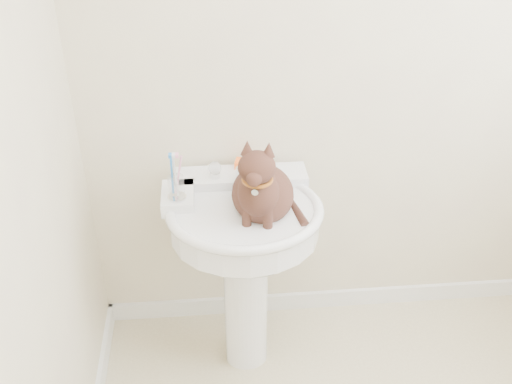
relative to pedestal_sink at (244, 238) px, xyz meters
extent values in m
cube|color=white|center=(0.47, 0.28, -0.61)|extent=(2.20, 0.02, 0.09)
cylinder|color=white|center=(0.00, -0.01, -0.34)|extent=(0.18, 0.18, 0.64)
cylinder|color=white|center=(0.00, -0.01, 0.08)|extent=(0.56, 0.56, 0.12)
ellipsoid|color=white|center=(0.00, -0.01, 0.02)|extent=(0.52, 0.45, 0.20)
torus|color=white|center=(0.00, -0.01, 0.14)|extent=(0.59, 0.59, 0.04)
cube|color=white|center=(0.00, 0.19, 0.15)|extent=(0.52, 0.14, 0.06)
cube|color=white|center=(-0.25, 0.08, 0.15)|extent=(0.12, 0.19, 0.06)
cylinder|color=silver|center=(0.00, 0.15, 0.20)|extent=(0.05, 0.05, 0.05)
cylinder|color=silver|center=(0.00, 0.10, 0.23)|extent=(0.04, 0.04, 0.14)
sphere|color=white|center=(-0.11, 0.17, 0.22)|extent=(0.06, 0.06, 0.06)
sphere|color=white|center=(0.11, 0.17, 0.22)|extent=(0.06, 0.06, 0.06)
cube|color=#FF6119|center=(0.03, 0.24, 0.19)|extent=(0.10, 0.08, 0.03)
cylinder|color=silver|center=(-0.25, 0.03, 0.18)|extent=(0.07, 0.07, 0.01)
cylinder|color=white|center=(-0.25, 0.03, 0.23)|extent=(0.06, 0.06, 0.09)
cylinder|color=blue|center=(-0.26, 0.03, 0.28)|extent=(0.01, 0.01, 0.17)
cylinder|color=white|center=(-0.25, 0.03, 0.28)|extent=(0.01, 0.01, 0.17)
cylinder|color=pink|center=(-0.23, 0.03, 0.28)|extent=(0.01, 0.01, 0.17)
ellipsoid|color=#48291E|center=(0.06, 0.00, 0.20)|extent=(0.23, 0.26, 0.21)
ellipsoid|color=#48291E|center=(0.06, -0.10, 0.27)|extent=(0.15, 0.14, 0.19)
ellipsoid|color=#48291E|center=(0.06, -0.13, 0.39)|extent=(0.13, 0.12, 0.12)
cone|color=#48291E|center=(0.03, -0.11, 0.45)|extent=(0.05, 0.05, 0.05)
cone|color=#48291E|center=(0.10, -0.11, 0.45)|extent=(0.05, 0.05, 0.05)
cylinder|color=#48291E|center=(0.18, 0.02, 0.13)|extent=(0.03, 0.03, 0.24)
torus|color=brown|center=(0.06, -0.12, 0.33)|extent=(0.11, 0.11, 0.01)
camera|label=1|loc=(-0.12, -1.84, 1.40)|focal=42.00mm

